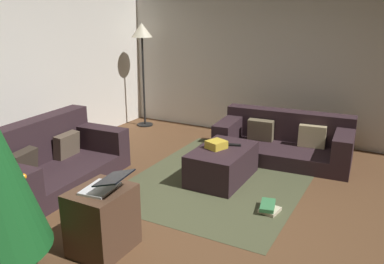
{
  "coord_description": "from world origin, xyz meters",
  "views": [
    {
      "loc": [
        -3.05,
        -1.39,
        2.03
      ],
      "look_at": [
        0.57,
        0.58,
        0.75
      ],
      "focal_mm": 37.4,
      "sensor_mm": 36.0,
      "label": 1
    }
  ],
  "objects_px": {
    "gift_box": "(216,145)",
    "book_stack": "(269,208)",
    "couch_right": "(285,141)",
    "tv_remote": "(234,145)",
    "side_table": "(102,220)",
    "couch_left": "(49,161)",
    "corner_lamp": "(142,38)",
    "laptop": "(105,185)",
    "ottoman": "(222,164)"
  },
  "relations": [
    {
      "from": "book_stack",
      "to": "corner_lamp",
      "type": "bearing_deg",
      "value": 55.68
    },
    {
      "from": "couch_right",
      "to": "laptop",
      "type": "distance_m",
      "value": 3.08
    },
    {
      "from": "side_table",
      "to": "laptop",
      "type": "bearing_deg",
      "value": -82.77
    },
    {
      "from": "couch_right",
      "to": "corner_lamp",
      "type": "xyz_separation_m",
      "value": [
        0.41,
        2.68,
        1.29
      ]
    },
    {
      "from": "tv_remote",
      "to": "corner_lamp",
      "type": "relative_size",
      "value": 0.09
    },
    {
      "from": "side_table",
      "to": "gift_box",
      "type": "bearing_deg",
      "value": -6.48
    },
    {
      "from": "book_stack",
      "to": "corner_lamp",
      "type": "height_order",
      "value": "corner_lamp"
    },
    {
      "from": "laptop",
      "to": "ottoman",
      "type": "bearing_deg",
      "value": -6.93
    },
    {
      "from": "gift_box",
      "to": "corner_lamp",
      "type": "xyz_separation_m",
      "value": [
        1.54,
        2.14,
        1.09
      ]
    },
    {
      "from": "couch_right",
      "to": "ottoman",
      "type": "bearing_deg",
      "value": 62.85
    },
    {
      "from": "couch_right",
      "to": "tv_remote",
      "type": "relative_size",
      "value": 11.64
    },
    {
      "from": "side_table",
      "to": "book_stack",
      "type": "bearing_deg",
      "value": -37.96
    },
    {
      "from": "couch_right",
      "to": "book_stack",
      "type": "relative_size",
      "value": 6.16
    },
    {
      "from": "gift_box",
      "to": "book_stack",
      "type": "bearing_deg",
      "value": -120.62
    },
    {
      "from": "laptop",
      "to": "book_stack",
      "type": "xyz_separation_m",
      "value": [
        1.35,
        -1.0,
        -0.59
      ]
    },
    {
      "from": "couch_right",
      "to": "corner_lamp",
      "type": "distance_m",
      "value": 3.0
    },
    {
      "from": "gift_box",
      "to": "tv_remote",
      "type": "xyz_separation_m",
      "value": [
        0.19,
        -0.16,
        -0.04
      ]
    },
    {
      "from": "couch_right",
      "to": "tv_remote",
      "type": "bearing_deg",
      "value": 63.83
    },
    {
      "from": "ottoman",
      "to": "gift_box",
      "type": "distance_m",
      "value": 0.26
    },
    {
      "from": "couch_left",
      "to": "corner_lamp",
      "type": "bearing_deg",
      "value": -174.11
    },
    {
      "from": "couch_right",
      "to": "gift_box",
      "type": "xyz_separation_m",
      "value": [
        -1.13,
        0.54,
        0.2
      ]
    },
    {
      "from": "gift_box",
      "to": "book_stack",
      "type": "distance_m",
      "value": 1.06
    },
    {
      "from": "tv_remote",
      "to": "book_stack",
      "type": "distance_m",
      "value": 1.04
    },
    {
      "from": "couch_right",
      "to": "laptop",
      "type": "height_order",
      "value": "laptop"
    },
    {
      "from": "tv_remote",
      "to": "laptop",
      "type": "xyz_separation_m",
      "value": [
        -2.04,
        0.32,
        0.22
      ]
    },
    {
      "from": "couch_right",
      "to": "corner_lamp",
      "type": "relative_size",
      "value": 1.04
    },
    {
      "from": "couch_left",
      "to": "ottoman",
      "type": "bearing_deg",
      "value": 117.86
    },
    {
      "from": "tv_remote",
      "to": "couch_right",
      "type": "bearing_deg",
      "value": -40.1
    },
    {
      "from": "ottoman",
      "to": "tv_remote",
      "type": "bearing_deg",
      "value": -28.11
    },
    {
      "from": "laptop",
      "to": "corner_lamp",
      "type": "xyz_separation_m",
      "value": [
        3.38,
        1.98,
        0.91
      ]
    },
    {
      "from": "ottoman",
      "to": "couch_right",
      "type": "bearing_deg",
      "value": -22.82
    },
    {
      "from": "corner_lamp",
      "to": "ottoman",
      "type": "bearing_deg",
      "value": -124.36
    },
    {
      "from": "tv_remote",
      "to": "book_stack",
      "type": "height_order",
      "value": "tv_remote"
    },
    {
      "from": "couch_right",
      "to": "laptop",
      "type": "xyz_separation_m",
      "value": [
        -2.97,
        0.69,
        0.38
      ]
    },
    {
      "from": "couch_right",
      "to": "side_table",
      "type": "distance_m",
      "value": 3.07
    },
    {
      "from": "tv_remote",
      "to": "laptop",
      "type": "distance_m",
      "value": 2.07
    },
    {
      "from": "book_stack",
      "to": "gift_box",
      "type": "bearing_deg",
      "value": 59.38
    },
    {
      "from": "gift_box",
      "to": "laptop",
      "type": "height_order",
      "value": "laptop"
    },
    {
      "from": "couch_right",
      "to": "book_stack",
      "type": "bearing_deg",
      "value": 96.43
    },
    {
      "from": "ottoman",
      "to": "gift_box",
      "type": "relative_size",
      "value": 4.52
    },
    {
      "from": "gift_box",
      "to": "side_table",
      "type": "distance_m",
      "value": 1.87
    },
    {
      "from": "gift_box",
      "to": "tv_remote",
      "type": "distance_m",
      "value": 0.25
    },
    {
      "from": "laptop",
      "to": "side_table",
      "type": "bearing_deg",
      "value": 97.23
    },
    {
      "from": "couch_left",
      "to": "tv_remote",
      "type": "bearing_deg",
      "value": 120.28
    },
    {
      "from": "side_table",
      "to": "ottoman",
      "type": "bearing_deg",
      "value": -8.53
    },
    {
      "from": "couch_left",
      "to": "side_table",
      "type": "height_order",
      "value": "couch_left"
    },
    {
      "from": "couch_right",
      "to": "corner_lamp",
      "type": "height_order",
      "value": "corner_lamp"
    },
    {
      "from": "couch_left",
      "to": "laptop",
      "type": "height_order",
      "value": "couch_left"
    },
    {
      "from": "ottoman",
      "to": "corner_lamp",
      "type": "height_order",
      "value": "corner_lamp"
    },
    {
      "from": "couch_left",
      "to": "gift_box",
      "type": "height_order",
      "value": "couch_left"
    }
  ]
}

